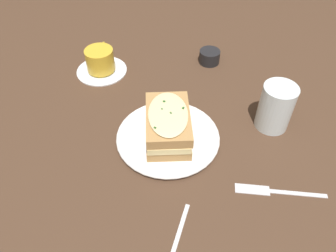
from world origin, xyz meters
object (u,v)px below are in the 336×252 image
object	(u,v)px
sandwich	(168,124)
teacup_with_saucer	(101,62)
dinner_plate	(168,137)
fork	(269,191)
water_glass	(276,107)
condiment_pot	(209,57)

from	to	relation	value
sandwich	teacup_with_saucer	xyz separation A→B (m)	(-0.31, -0.09, -0.02)
dinner_plate	sandwich	bearing A→B (deg)	8.13
fork	teacup_with_saucer	bearing A→B (deg)	50.45
teacup_with_saucer	water_glass	distance (m)	0.48
fork	condiment_pot	size ratio (longest dim) A/B	2.84
water_glass	sandwich	bearing A→B (deg)	-98.56
sandwich	condiment_pot	xyz separation A→B (m)	(-0.24, 0.21, -0.03)
sandwich	water_glass	world-z (taller)	water_glass
teacup_with_saucer	fork	distance (m)	0.56
teacup_with_saucer	water_glass	xyz separation A→B (m)	(0.34, 0.33, 0.03)
water_glass	condiment_pot	world-z (taller)	water_glass
sandwich	water_glass	xyz separation A→B (m)	(0.04, 0.24, 0.01)
teacup_with_saucer	fork	world-z (taller)	teacup_with_saucer
dinner_plate	sandwich	size ratio (longest dim) A/B	1.35
dinner_plate	water_glass	world-z (taller)	water_glass
condiment_pot	dinner_plate	bearing A→B (deg)	-41.32
sandwich	fork	bearing A→B (deg)	35.76
dinner_plate	fork	world-z (taller)	dinner_plate
condiment_pot	sandwich	bearing A→B (deg)	-41.30
dinner_plate	fork	distance (m)	0.24
teacup_with_saucer	fork	xyz separation A→B (m)	(0.51, 0.23, -0.03)
sandwich	fork	distance (m)	0.25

